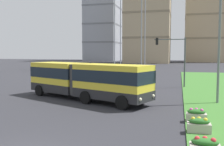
{
  "coord_description": "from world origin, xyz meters",
  "views": [
    {
      "loc": [
        5.8,
        -7.93,
        3.91
      ],
      "look_at": [
        0.36,
        13.07,
        2.2
      ],
      "focal_mm": 41.74,
      "sensor_mm": 36.0,
      "label": 1
    }
  ],
  "objects_px": {
    "flower_planter_2": "(196,115)",
    "apartment_tower_westcentre": "(148,16)",
    "apartment_tower_centre": "(207,17)",
    "apartment_tower_west": "(103,17)",
    "streetlight_median": "(220,33)",
    "flower_planter_1": "(199,125)",
    "car_silver_hatch": "(78,79)",
    "articulated_bus": "(85,80)",
    "traffic_light_far_right": "(174,53)"
  },
  "relations": [
    {
      "from": "flower_planter_2",
      "to": "apartment_tower_westcentre",
      "type": "relative_size",
      "value": 0.03
    },
    {
      "from": "apartment_tower_centre",
      "to": "apartment_tower_west",
      "type": "bearing_deg",
      "value": 173.4
    },
    {
      "from": "flower_planter_2",
      "to": "streetlight_median",
      "type": "height_order",
      "value": "streetlight_median"
    },
    {
      "from": "streetlight_median",
      "to": "apartment_tower_westcentre",
      "type": "bearing_deg",
      "value": 100.53
    },
    {
      "from": "flower_planter_2",
      "to": "apartment_tower_westcentre",
      "type": "height_order",
      "value": "apartment_tower_westcentre"
    },
    {
      "from": "flower_planter_1",
      "to": "apartment_tower_westcentre",
      "type": "height_order",
      "value": "apartment_tower_westcentre"
    },
    {
      "from": "flower_planter_1",
      "to": "flower_planter_2",
      "type": "height_order",
      "value": "same"
    },
    {
      "from": "flower_planter_2",
      "to": "apartment_tower_west",
      "type": "xyz_separation_m",
      "value": [
        -36.78,
        105.77,
        20.4
      ]
    },
    {
      "from": "car_silver_hatch",
      "to": "apartment_tower_westcentre",
      "type": "xyz_separation_m",
      "value": [
        0.04,
        70.82,
        17.09
      ]
    },
    {
      "from": "streetlight_median",
      "to": "articulated_bus",
      "type": "bearing_deg",
      "value": -175.01
    },
    {
      "from": "traffic_light_far_right",
      "to": "streetlight_median",
      "type": "xyz_separation_m",
      "value": [
        3.44,
        -8.88,
        1.55
      ]
    },
    {
      "from": "flower_planter_1",
      "to": "traffic_light_far_right",
      "type": "xyz_separation_m",
      "value": [
        -1.54,
        17.0,
        3.42
      ]
    },
    {
      "from": "car_silver_hatch",
      "to": "flower_planter_1",
      "type": "distance_m",
      "value": 20.68
    },
    {
      "from": "streetlight_median",
      "to": "apartment_tower_centre",
      "type": "bearing_deg",
      "value": 85.16
    },
    {
      "from": "flower_planter_2",
      "to": "traffic_light_far_right",
      "type": "relative_size",
      "value": 0.2
    },
    {
      "from": "apartment_tower_centre",
      "to": "streetlight_median",
      "type": "bearing_deg",
      "value": -94.84
    },
    {
      "from": "apartment_tower_west",
      "to": "apartment_tower_westcentre",
      "type": "distance_m",
      "value": 31.91
    },
    {
      "from": "car_silver_hatch",
      "to": "streetlight_median",
      "type": "distance_m",
      "value": 17.43
    },
    {
      "from": "streetlight_median",
      "to": "car_silver_hatch",
      "type": "bearing_deg",
      "value": 151.14
    },
    {
      "from": "flower_planter_1",
      "to": "apartment_tower_centre",
      "type": "bearing_deg",
      "value": 84.49
    },
    {
      "from": "articulated_bus",
      "to": "apartment_tower_west",
      "type": "distance_m",
      "value": 106.29
    },
    {
      "from": "articulated_bus",
      "to": "car_silver_hatch",
      "type": "xyz_separation_m",
      "value": [
        -4.33,
        9.02,
        -0.9
      ]
    },
    {
      "from": "traffic_light_far_right",
      "to": "apartment_tower_westcentre",
      "type": "relative_size",
      "value": 0.16
    },
    {
      "from": "articulated_bus",
      "to": "car_silver_hatch",
      "type": "distance_m",
      "value": 10.04
    },
    {
      "from": "car_silver_hatch",
      "to": "apartment_tower_westcentre",
      "type": "distance_m",
      "value": 72.85
    },
    {
      "from": "car_silver_hatch",
      "to": "apartment_tower_west",
      "type": "relative_size",
      "value": 0.11
    },
    {
      "from": "articulated_bus",
      "to": "flower_planter_2",
      "type": "relative_size",
      "value": 10.69
    },
    {
      "from": "apartment_tower_westcentre",
      "to": "flower_planter_2",
      "type": "bearing_deg",
      "value": -81.45
    },
    {
      "from": "traffic_light_far_right",
      "to": "apartment_tower_west",
      "type": "xyz_separation_m",
      "value": [
        -35.23,
        90.86,
        16.98
      ]
    },
    {
      "from": "articulated_bus",
      "to": "apartment_tower_centre",
      "type": "xyz_separation_m",
      "value": [
        18.37,
        95.25,
        16.77
      ]
    },
    {
      "from": "apartment_tower_west",
      "to": "articulated_bus",
      "type": "bearing_deg",
      "value": -74.3
    },
    {
      "from": "streetlight_median",
      "to": "apartment_tower_centre",
      "type": "distance_m",
      "value": 95.58
    },
    {
      "from": "streetlight_median",
      "to": "apartment_tower_centre",
      "type": "relative_size",
      "value": 0.27
    },
    {
      "from": "traffic_light_far_right",
      "to": "apartment_tower_west",
      "type": "distance_m",
      "value": 98.92
    },
    {
      "from": "traffic_light_far_right",
      "to": "articulated_bus",
      "type": "bearing_deg",
      "value": -125.37
    },
    {
      "from": "articulated_bus",
      "to": "apartment_tower_centre",
      "type": "distance_m",
      "value": 98.45
    },
    {
      "from": "streetlight_median",
      "to": "apartment_tower_west",
      "type": "distance_m",
      "value": 108.08
    },
    {
      "from": "flower_planter_1",
      "to": "apartment_tower_centre",
      "type": "distance_m",
      "value": 104.51
    },
    {
      "from": "traffic_light_far_right",
      "to": "apartment_tower_westcentre",
      "type": "xyz_separation_m",
      "value": [
        -11.23,
        70.05,
        13.99
      ]
    },
    {
      "from": "flower_planter_1",
      "to": "traffic_light_far_right",
      "type": "bearing_deg",
      "value": 95.18
    },
    {
      "from": "flower_planter_2",
      "to": "traffic_light_far_right",
      "type": "distance_m",
      "value": 15.38
    },
    {
      "from": "apartment_tower_westcentre",
      "to": "streetlight_median",
      "type": "bearing_deg",
      "value": -79.47
    },
    {
      "from": "flower_planter_1",
      "to": "apartment_tower_centre",
      "type": "relative_size",
      "value": 0.03
    },
    {
      "from": "flower_planter_1",
      "to": "flower_planter_2",
      "type": "distance_m",
      "value": 2.09
    },
    {
      "from": "articulated_bus",
      "to": "apartment_tower_westcentre",
      "type": "xyz_separation_m",
      "value": [
        -4.28,
        79.84,
        16.19
      ]
    },
    {
      "from": "flower_planter_1",
      "to": "streetlight_median",
      "type": "distance_m",
      "value": 9.71
    },
    {
      "from": "flower_planter_2",
      "to": "flower_planter_1",
      "type": "bearing_deg",
      "value": -90.0
    },
    {
      "from": "apartment_tower_westcentre",
      "to": "apartment_tower_centre",
      "type": "relative_size",
      "value": 0.97
    },
    {
      "from": "flower_planter_2",
      "to": "streetlight_median",
      "type": "xyz_separation_m",
      "value": [
        1.9,
        6.03,
        4.97
      ]
    },
    {
      "from": "articulated_bus",
      "to": "apartment_tower_west",
      "type": "height_order",
      "value": "apartment_tower_west"
    }
  ]
}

